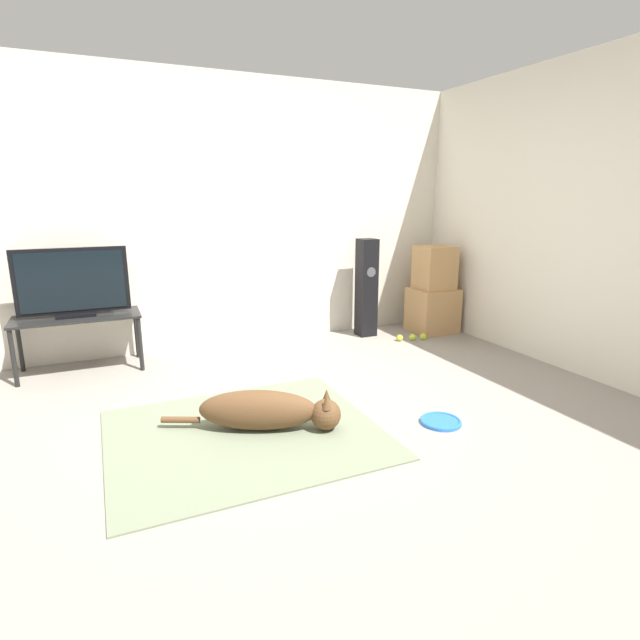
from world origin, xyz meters
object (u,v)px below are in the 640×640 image
(frisbee, at_px, (441,421))
(tennis_ball_loose_on_carpet, at_px, (423,337))
(cardboard_box_lower, at_px, (432,310))
(floor_speaker, at_px, (366,288))
(tv, at_px, (73,283))
(dog, at_px, (268,411))
(tennis_ball_by_boxes, at_px, (412,337))
(tennis_ball_near_speaker, at_px, (400,338))
(cardboard_box_upper, at_px, (435,268))
(tv_stand, at_px, (78,323))

(frisbee, distance_m, tennis_ball_loose_on_carpet, 1.98)
(cardboard_box_lower, xyz_separation_m, floor_speaker, (-0.73, 0.17, 0.27))
(tv, bearing_deg, frisbee, -43.95)
(tennis_ball_loose_on_carpet, bearing_deg, dog, -148.29)
(cardboard_box_lower, height_order, tennis_ball_by_boxes, cardboard_box_lower)
(dog, height_order, tennis_ball_by_boxes, dog)
(dog, bearing_deg, tennis_ball_near_speaker, 36.18)
(tv, xyz_separation_m, tennis_ball_by_boxes, (3.10, -0.38, -0.73))
(frisbee, bearing_deg, tennis_ball_loose_on_carpet, 57.85)
(tv, height_order, tennis_ball_near_speaker, tv)
(cardboard_box_lower, distance_m, floor_speaker, 0.80)
(dog, relative_size, tennis_ball_loose_on_carpet, 15.97)
(cardboard_box_upper, distance_m, floor_speaker, 0.77)
(tennis_ball_by_boxes, bearing_deg, cardboard_box_lower, 27.96)
(tv, bearing_deg, cardboard_box_lower, -2.80)
(dog, relative_size, cardboard_box_upper, 2.31)
(tennis_ball_near_speaker, bearing_deg, tennis_ball_by_boxes, -12.39)
(cardboard_box_upper, bearing_deg, dog, -147.32)
(frisbee, height_order, tv, tv)
(cardboard_box_upper, xyz_separation_m, tennis_ball_loose_on_carpet, (-0.27, -0.22, -0.67))
(dog, bearing_deg, tv, 122.46)
(tennis_ball_near_speaker, xyz_separation_m, tennis_ball_loose_on_carpet, (0.25, -0.06, 0.00))
(cardboard_box_lower, xyz_separation_m, tennis_ball_by_boxes, (-0.39, -0.21, -0.21))
(dog, bearing_deg, cardboard_box_upper, 32.68)
(frisbee, height_order, tennis_ball_loose_on_carpet, tennis_ball_loose_on_carpet)
(cardboard_box_upper, relative_size, tennis_ball_loose_on_carpet, 6.92)
(cardboard_box_lower, relative_size, tv_stand, 0.48)
(tv, height_order, tennis_ball_loose_on_carpet, tv)
(tv_stand, height_order, tennis_ball_near_speaker, tv_stand)
(cardboard_box_lower, distance_m, tv_stand, 3.50)
(tennis_ball_near_speaker, bearing_deg, frisbee, -114.90)
(floor_speaker, bearing_deg, tv_stand, -179.89)
(floor_speaker, bearing_deg, cardboard_box_upper, -14.72)
(tv, relative_size, tennis_ball_near_speaker, 13.08)
(frisbee, relative_size, floor_speaker, 0.26)
(frisbee, bearing_deg, floor_speaker, 73.96)
(tennis_ball_near_speaker, bearing_deg, tv_stand, 173.35)
(tennis_ball_by_boxes, bearing_deg, dog, -146.31)
(floor_speaker, distance_m, tv_stand, 2.76)
(dog, xyz_separation_m, tv, (-1.09, 1.72, 0.62))
(tv_stand, relative_size, tennis_ball_near_speaker, 14.98)
(tv_stand, height_order, tennis_ball_by_boxes, tv_stand)
(tv_stand, height_order, tennis_ball_loose_on_carpet, tv_stand)
(cardboard_box_upper, height_order, tennis_ball_by_boxes, cardboard_box_upper)
(cardboard_box_lower, distance_m, tv, 3.54)
(cardboard_box_upper, distance_m, tennis_ball_by_boxes, 0.80)
(dog, distance_m, floor_speaker, 2.42)
(cardboard_box_lower, bearing_deg, floor_speaker, 166.72)
(frisbee, height_order, floor_speaker, floor_speaker)
(cardboard_box_upper, relative_size, tennis_ball_near_speaker, 6.92)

